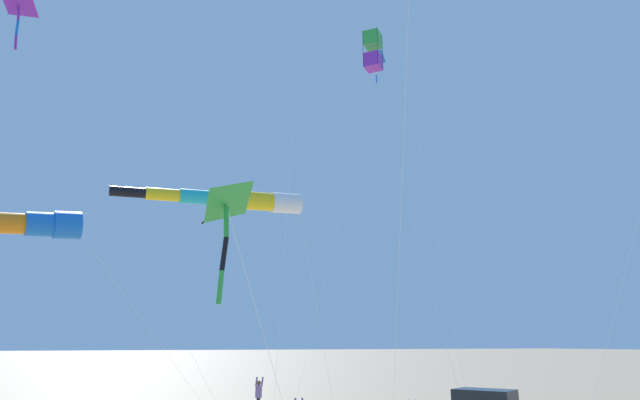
% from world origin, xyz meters
% --- Properties ---
extents(person_adult_flyer, '(0.70, 0.62, 1.97)m').
position_xyz_m(person_adult_flyer, '(2.41, 4.88, 1.07)').
color(person_adult_flyer, '#232328').
rests_on(person_adult_flyer, ground_plane).
extents(kite_delta_striped_overhead, '(3.03, 12.75, 20.67)m').
position_xyz_m(kite_delta_striped_overhead, '(-2.18, 19.09, 20.16)').
color(kite_delta_striped_overhead, purple).
rests_on(kite_delta_striped_overhead, ground_plane).
extents(kite_delta_green_low_center, '(8.02, 2.71, 19.93)m').
position_xyz_m(kite_delta_green_low_center, '(-5.10, 0.68, 19.47)').
color(kite_delta_green_low_center, blue).
rests_on(kite_delta_green_low_center, ground_plane).
extents(kite_windsock_teal_far_right, '(5.64, 10.46, 9.36)m').
position_xyz_m(kite_windsock_teal_far_right, '(-11.17, 9.67, 8.87)').
color(kite_windsock_teal_far_right, white).
rests_on(kite_windsock_teal_far_right, ground_plane).
extents(kite_windsock_yellow_midlevel, '(13.95, 11.00, 8.00)m').
position_xyz_m(kite_windsock_yellow_midlevel, '(-11.24, 16.08, 7.44)').
color(kite_windsock_yellow_midlevel, blue).
rests_on(kite_windsock_yellow_midlevel, ground_plane).
extents(kite_delta_checkered_midright, '(12.17, 5.89, 6.17)m').
position_xyz_m(kite_delta_checkered_midright, '(-22.05, 12.30, 5.82)').
color(kite_delta_checkered_midright, green).
rests_on(kite_delta_checkered_midright, ground_plane).
extents(kite_box_small_distant, '(1.12, 5.07, 19.30)m').
position_xyz_m(kite_box_small_distant, '(-7.79, 2.22, 18.28)').
color(kite_box_small_distant, green).
rests_on(kite_box_small_distant, ground_plane).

